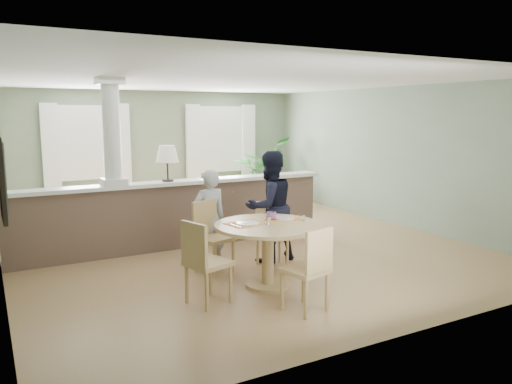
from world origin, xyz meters
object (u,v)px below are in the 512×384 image
chair_far_man (271,231)px  man_person (270,207)px  chair_far_boy (210,233)px  houseplant (262,171)px  sofa (173,208)px  child_person (209,218)px  chair_near (310,266)px  chair_side (203,259)px  dining_table (268,237)px

chair_far_man → man_person: (0.10, 0.22, 0.31)m
chair_far_boy → man_person: size_ratio=0.60×
houseplant → man_person: 4.84m
sofa → man_person: size_ratio=1.85×
sofa → houseplant: bearing=47.3°
child_person → sofa: bearing=-99.0°
sofa → child_person: 2.31m
chair_near → child_person: 2.17m
chair_far_man → chair_side: chair_side is taller
chair_side → man_person: size_ratio=0.60×
dining_table → houseplant: bearing=61.2°
sofa → man_person: man_person is taller
sofa → chair_near: chair_near is taller
dining_table → man_person: size_ratio=0.82×
dining_table → chair_far_man: (0.48, 0.74, -0.13)m
chair_far_boy → sofa: bearing=63.0°
chair_far_man → sofa: bearing=114.0°
child_person → houseplant: bearing=-130.6°
chair_side → man_person: bearing=-70.4°
dining_table → child_person: size_ratio=0.96×
chair_near → houseplant: bearing=-128.9°
dining_table → chair_side: bearing=-168.9°
sofa → houseplant: houseplant is taller
dining_table → man_person: bearing=58.6°
chair_far_boy → chair_far_man: (0.86, -0.18, -0.03)m
chair_far_boy → chair_side: size_ratio=1.00×
chair_side → chair_far_boy: bearing=-44.4°
chair_far_boy → chair_near: 1.93m
houseplant → chair_near: bearing=-115.1°
chair_far_man → man_person: bearing=77.4°
houseplant → dining_table: (-2.87, -5.22, -0.16)m
sofa → chair_near: bearing=-73.9°
chair_side → man_person: man_person is taller
chair_near → child_person: child_person is taller
dining_table → sofa: bearing=90.6°
chair_far_boy → chair_side: same height
sofa → man_person: bearing=-60.1°
houseplant → child_person: houseplant is taller
houseplant → dining_table: 5.96m
houseplant → chair_far_man: houseplant is taller
chair_far_boy → dining_table: bearing=-86.7°
chair_far_boy → chair_near: size_ratio=1.02×
sofa → dining_table: 3.46m
sofa → child_person: child_person is taller
dining_table → chair_near: size_ratio=1.39×
sofa → houseplant: size_ratio=1.89×
dining_table → child_person: (-0.29, 1.18, 0.05)m
sofa → child_person: size_ratio=2.18×
chair_side → sofa: bearing=-31.2°
houseplant → chair_near: 6.84m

